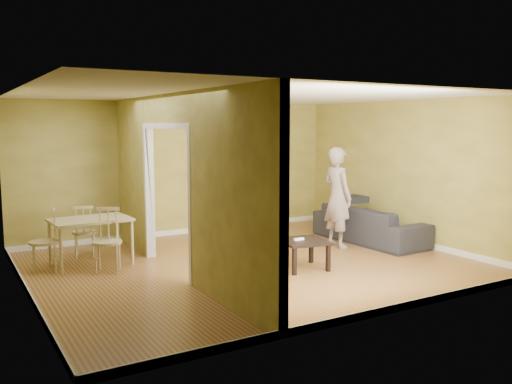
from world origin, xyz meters
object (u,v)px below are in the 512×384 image
chair_left (44,240)px  chair_near (107,240)px  sofa (370,219)px  bookshelf (244,184)px  chair_far (85,230)px  person (338,189)px  coffee_table (303,244)px  dining_table (90,224)px

chair_left → chair_near: size_ratio=0.98×
sofa → bookshelf: bookshelf is taller
sofa → chair_far: bearing=70.6°
person → coffee_table: (-1.39, -0.93, -0.67)m
chair_far → dining_table: bearing=102.1°
person → chair_far: person is taller
chair_far → sofa: bearing=178.7°
coffee_table → dining_table: 3.28m
sofa → person: (-0.77, -0.00, 0.61)m
chair_left → coffee_table: bearing=71.6°
dining_table → person: bearing=-12.6°
coffee_table → chair_left: chair_left is taller
chair_left → chair_far: size_ratio=1.07×
coffee_table → chair_far: 3.61m
person → chair_near: 4.04m
person → dining_table: 4.21m
coffee_table → sofa: bearing=23.4°
coffee_table → chair_left: (-3.39, 1.83, 0.09)m
coffee_table → chair_near: 2.91m
dining_table → chair_near: (0.11, -0.52, -0.18)m
sofa → dining_table: sofa is taller
chair_left → chair_far: chair_left is taller
person → chair_near: person is taller
chair_near → chair_far: (-0.07, 1.12, -0.04)m
dining_table → chair_far: size_ratio=1.34×
chair_near → coffee_table: bearing=-3.8°
coffee_table → chair_near: size_ratio=0.70×
bookshelf → chair_left: size_ratio=2.04×
dining_table → chair_left: chair_left is taller
chair_left → person: bearing=89.3°
dining_table → chair_left: bearing=-178.3°
coffee_table → chair_near: chair_near is taller
person → coffee_table: size_ratio=3.15×
bookshelf → chair_far: bookshelf is taller
sofa → chair_far: size_ratio=2.63×
sofa → coffee_table: 2.35m
chair_near → chair_far: 1.13m
sofa → chair_left: bearing=78.9°
dining_table → chair_near: 0.56m
dining_table → chair_near: size_ratio=1.23×
bookshelf → chair_far: bearing=-167.1°
coffee_table → chair_far: (-2.66, 2.45, 0.06)m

